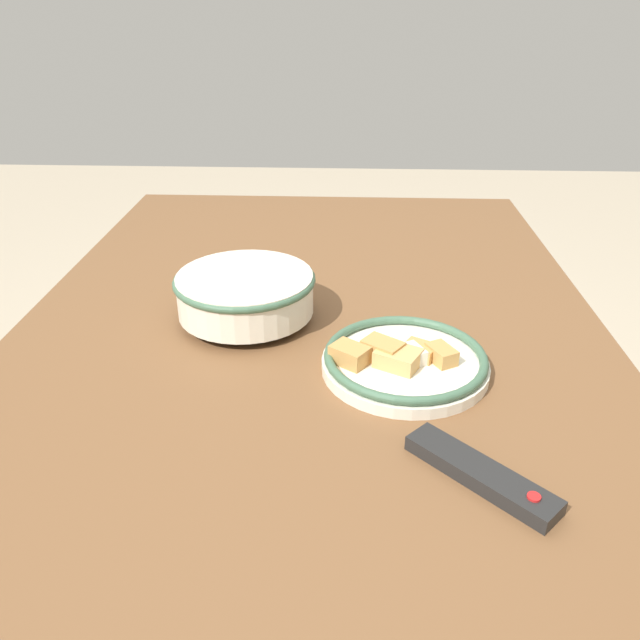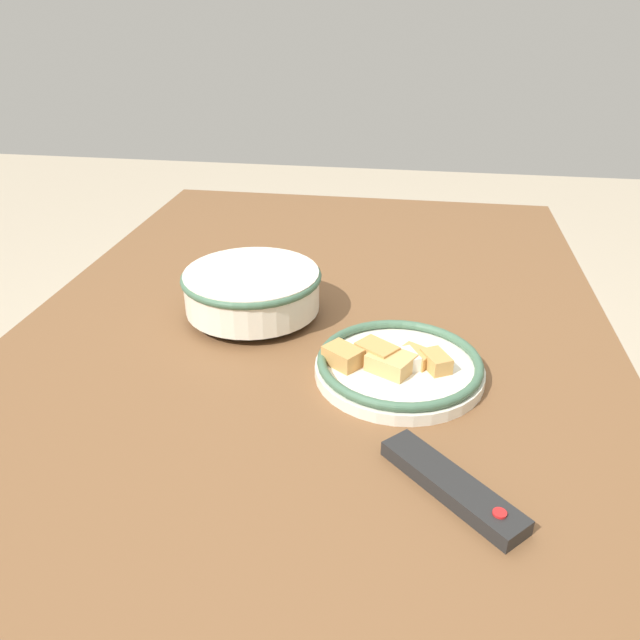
{
  "view_description": "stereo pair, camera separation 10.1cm",
  "coord_description": "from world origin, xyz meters",
  "views": [
    {
      "loc": [
        0.93,
        0.06,
        1.26
      ],
      "look_at": [
        0.04,
        0.02,
        0.78
      ],
      "focal_mm": 35.0,
      "sensor_mm": 36.0,
      "label": 1
    },
    {
      "loc": [
        0.92,
        0.16,
        1.26
      ],
      "look_at": [
        0.04,
        0.02,
        0.78
      ],
      "focal_mm": 35.0,
      "sensor_mm": 36.0,
      "label": 2
    }
  ],
  "objects": [
    {
      "name": "dining_table",
      "position": [
        0.0,
        0.0,
        0.67
      ],
      "size": [
        1.56,
        1.03,
        0.74
      ],
      "color": "brown",
      "rests_on": "ground_plane"
    },
    {
      "name": "food_plate",
      "position": [
        0.12,
        0.15,
        0.76
      ],
      "size": [
        0.25,
        0.25,
        0.05
      ],
      "color": "silver",
      "rests_on": "dining_table"
    },
    {
      "name": "ground_plane",
      "position": [
        0.0,
        0.0,
        0.0
      ],
      "size": [
        8.0,
        8.0,
        0.0
      ],
      "primitive_type": "plane",
      "color": "#B7A88E"
    },
    {
      "name": "tv_remote",
      "position": [
        0.36,
        0.23,
        0.75
      ],
      "size": [
        0.17,
        0.17,
        0.02
      ],
      "rotation": [
        0.0,
        0.0,
        5.51
      ],
      "color": "black",
      "rests_on": "dining_table"
    },
    {
      "name": "noodle_bowl",
      "position": [
        -0.04,
        -0.11,
        0.79
      ],
      "size": [
        0.25,
        0.25,
        0.08
      ],
      "color": "silver",
      "rests_on": "dining_table"
    }
  ]
}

